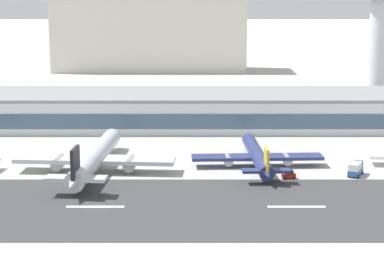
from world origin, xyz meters
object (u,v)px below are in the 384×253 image
terminal_building (183,110)px  airliner_black_tail_gate_1 (96,159)px  control_tower (382,33)px  distant_hotel_block (152,30)px  service_box_truck_0 (358,168)px  service_baggage_tug_1 (291,175)px  airliner_gold_tail_gate_2 (260,157)px

terminal_building → airliner_black_tail_gate_1: (-20.09, -56.28, -1.97)m
control_tower → airliner_black_tail_gate_1: control_tower is taller
distant_hotel_block → airliner_black_tail_gate_1: bearing=-90.6°
service_box_truck_0 → terminal_building: bearing=62.5°
control_tower → service_baggage_tug_1: bearing=-115.9°
airliner_gold_tail_gate_2 → control_tower: bearing=-34.9°
airliner_black_tail_gate_1 → service_box_truck_0: size_ratio=8.07×
terminal_building → service_baggage_tug_1: terminal_building is taller
service_box_truck_0 → service_baggage_tug_1: 16.67m
control_tower → service_box_truck_0: 92.05m
airliner_gold_tail_gate_2 → service_box_truck_0: 24.07m
airliner_black_tail_gate_1 → service_box_truck_0: airliner_black_tail_gate_1 is taller
service_box_truck_0 → distant_hotel_block: bearing=43.1°
terminal_building → service_baggage_tug_1: size_ratio=45.98×
airliner_black_tail_gate_1 → distant_hotel_block: bearing=3.4°
control_tower → service_box_truck_0: control_tower is taller
service_box_truck_0 → airliner_black_tail_gate_1: bearing=114.3°
terminal_building → service_box_truck_0: (42.88, -58.51, -3.65)m
control_tower → service_box_truck_0: (-25.92, -84.40, -26.01)m
airliner_gold_tail_gate_2 → service_baggage_tug_1: bearing=-151.3°
terminal_building → control_tower: 76.84m
control_tower → service_baggage_tug_1: 100.64m
service_baggage_tug_1 → airliner_gold_tail_gate_2: bearing=-66.7°
control_tower → airliner_black_tail_gate_1: 123.47m
terminal_building → control_tower: (68.81, 25.89, 22.36)m
service_baggage_tug_1 → service_box_truck_0: bearing=-177.8°
airliner_gold_tail_gate_2 → service_box_truck_0: size_ratio=6.31×
control_tower → distant_hotel_block: (-86.75, 116.84, -7.22)m
distant_hotel_block → airliner_black_tail_gate_1: (-2.15, -199.00, -17.12)m
terminal_building → control_tower: control_tower is taller
terminal_building → airliner_gold_tail_gate_2: terminal_building is taller
distant_hotel_block → service_baggage_tug_1: (44.42, -204.13, -19.53)m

